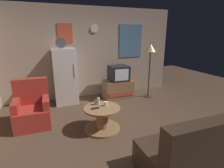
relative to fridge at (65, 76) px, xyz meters
name	(u,v)px	position (x,y,z in m)	size (l,w,h in m)	color
ground_plane	(123,134)	(0.83, -2.07, -0.75)	(12.00, 12.00, 0.00)	#4C3828
wall_with_art	(91,53)	(0.84, 0.38, 0.56)	(5.20, 0.12, 2.62)	tan
fridge	(65,76)	(0.00, 0.00, 0.00)	(0.60, 0.62, 1.77)	silver
tv_stand	(118,89)	(1.49, -0.15, -0.49)	(0.84, 0.53, 0.53)	#8E6642
crt_tv	(118,73)	(1.51, -0.15, 0.00)	(0.54, 0.51, 0.44)	black
standing_lamp	(150,52)	(2.40, -0.40, 0.60)	(0.32, 0.32, 1.59)	#332D28
coffee_table	(102,118)	(0.50, -1.76, -0.52)	(0.72, 0.72, 0.47)	#8E6642
wine_glass	(98,101)	(0.48, -1.61, -0.21)	(0.05, 0.05, 0.15)	silver
mug_ceramic_white	(106,104)	(0.60, -1.71, -0.24)	(0.08, 0.08, 0.09)	silver
mug_ceramic_tan	(96,103)	(0.43, -1.58, -0.24)	(0.08, 0.08, 0.09)	tan
remote_control	(95,108)	(0.37, -1.77, -0.27)	(0.15, 0.04, 0.02)	black
armchair	(32,110)	(-0.80, -1.07, -0.42)	(0.68, 0.68, 0.96)	#A52D23
couch	(204,151)	(1.48, -3.31, -0.44)	(1.70, 0.80, 0.92)	#38281E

